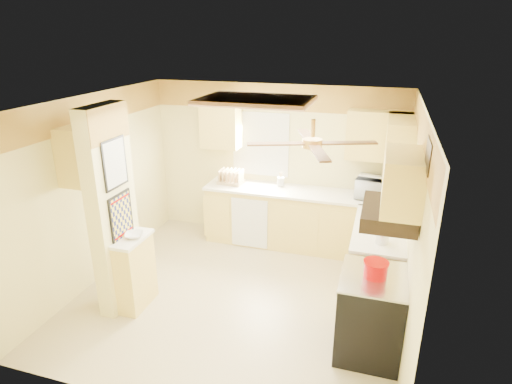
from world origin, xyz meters
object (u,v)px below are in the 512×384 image
(microwave, at_px, (377,188))
(dutch_oven, at_px, (376,269))
(bowl, at_px, (134,235))
(kettle, at_px, (383,235))
(stove, at_px, (370,314))

(microwave, xyz_separation_m, dutch_oven, (0.08, -2.16, -0.09))
(bowl, distance_m, kettle, 2.91)
(bowl, relative_size, dutch_oven, 0.86)
(stove, distance_m, kettle, 0.92)
(stove, relative_size, dutch_oven, 3.60)
(microwave, relative_size, dutch_oven, 2.21)
(stove, bearing_deg, kettle, 86.00)
(stove, bearing_deg, microwave, 92.02)
(stove, xyz_separation_m, dutch_oven, (0.01, -0.00, 0.54))
(microwave, xyz_separation_m, kettle, (0.13, -1.44, -0.05))
(microwave, bearing_deg, bowl, 46.32)
(dutch_oven, relative_size, kettle, 1.14)
(microwave, height_order, kettle, microwave)
(microwave, relative_size, kettle, 2.53)
(bowl, xyz_separation_m, kettle, (2.82, 0.70, 0.08))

